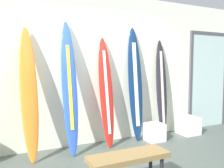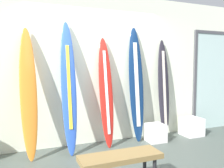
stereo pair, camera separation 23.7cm
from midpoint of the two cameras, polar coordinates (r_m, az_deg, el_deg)
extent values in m
cube|color=silver|center=(4.45, -6.13, 3.74)|extent=(7.20, 0.20, 2.80)
ellipsoid|color=orange|center=(3.85, -21.32, -2.06)|extent=(0.28, 0.53, 2.08)
ellipsoid|color=blue|center=(3.93, -12.07, -0.68)|extent=(0.27, 0.54, 2.22)
cube|color=yellow|center=(3.90, -11.96, -0.62)|extent=(0.07, 0.30, 1.37)
cone|color=black|center=(3.97, -11.33, -14.12)|extent=(0.07, 0.09, 0.11)
ellipsoid|color=red|center=(4.20, -3.07, -1.93)|extent=(0.26, 0.42, 1.97)
cube|color=white|center=(4.17, -2.91, -1.90)|extent=(0.05, 0.28, 1.48)
cone|color=black|center=(4.27, -2.46, -12.98)|extent=(0.07, 0.09, 0.11)
ellipsoid|color=navy|center=(4.52, 4.22, -0.05)|extent=(0.30, 0.30, 2.20)
cube|color=silver|center=(4.50, 4.38, -0.03)|extent=(0.08, 0.20, 1.60)
cone|color=black|center=(4.62, 4.61, -11.34)|extent=(0.07, 0.08, 0.11)
ellipsoid|color=#24212A|center=(4.88, 10.64, -1.04)|extent=(0.26, 0.28, 1.98)
cube|color=beige|center=(4.85, 10.87, -1.03)|extent=(0.07, 0.17, 1.52)
cone|color=black|center=(4.99, 10.80, -10.43)|extent=(0.07, 0.08, 0.11)
cube|color=white|center=(5.27, 16.95, -9.66)|extent=(0.38, 0.38, 0.37)
cube|color=silver|center=(4.69, 8.85, -11.52)|extent=(0.35, 0.35, 0.34)
cube|color=silver|center=(5.95, 21.33, 0.68)|extent=(1.03, 0.02, 2.18)
cube|color=#47474C|center=(5.57, 17.46, 0.53)|extent=(0.06, 0.06, 2.18)
cube|color=#47474C|center=(6.36, 24.71, 0.80)|extent=(0.06, 0.06, 2.18)
cube|color=#47474C|center=(5.98, 21.65, 11.43)|extent=(1.15, 0.06, 0.06)
cube|color=olive|center=(2.78, 1.53, -17.35)|extent=(0.95, 0.32, 0.06)
cylinder|color=black|center=(3.13, 7.14, -19.29)|extent=(0.04, 0.04, 0.40)
camera|label=1|loc=(0.12, -91.61, -0.13)|focal=37.41mm
camera|label=2|loc=(0.12, 88.39, 0.13)|focal=37.41mm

